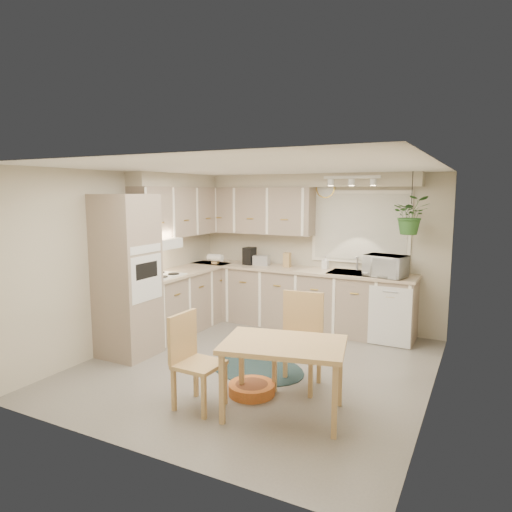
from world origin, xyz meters
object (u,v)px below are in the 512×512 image
Objects in this scene: chair_left at (199,362)px; braided_rug at (257,368)px; dining_table at (283,378)px; pet_bed at (252,389)px; microwave at (385,264)px; chair_back at (298,342)px.

chair_left reaches higher than braided_rug.
pet_bed is (-0.47, 0.25, -0.30)m from dining_table.
microwave is (1.13, 1.75, 1.12)m from braided_rug.
chair_back is at bearing -91.62° from microwave.
chair_back is at bearing 99.94° from dining_table.
microwave is (1.19, 2.90, 0.66)m from chair_left.
dining_table is 2.79m from microwave.
chair_left is at bearing 45.46° from chair_back.
braided_rug is at bearing 112.22° from pet_bed.
pet_bed is (0.32, 0.49, -0.41)m from chair_left.
dining_table is at bearing -50.57° from braided_rug.
chair_back is 0.85m from braided_rug.
microwave is (0.87, 2.40, 1.07)m from pet_bed.
dining_table is 1.11× the size of chair_back.
pet_bed is at bearing 39.93° from chair_back.
chair_back is 0.70m from pet_bed.
pet_bed is at bearing -97.47° from microwave.
chair_back is 1.85× the size of microwave.
dining_table reaches higher than pet_bed.
braided_rug is (-0.74, 0.90, -0.35)m from dining_table.
chair_back reaches higher than chair_left.
chair_back is 2.08× the size of pet_bed.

